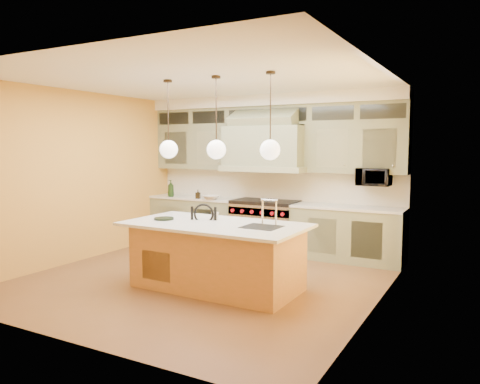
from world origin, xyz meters
The scene contains 18 objects.
floor centered at (0.00, 0.00, 0.00)m, with size 5.00×5.00×0.00m, color brown.
ceiling centered at (0.00, 0.00, 2.90)m, with size 5.00×5.00×0.00m, color white.
wall_back centered at (0.00, 2.50, 1.45)m, with size 5.00×5.00×0.00m, color gold.
wall_front centered at (0.00, -2.50, 1.45)m, with size 5.00×5.00×0.00m, color gold.
wall_left centered at (-2.50, 0.00, 1.45)m, with size 5.00×5.00×0.00m, color gold.
wall_right centered at (2.50, 0.00, 1.45)m, with size 5.00×5.00×0.00m, color gold.
back_cabinetry centered at (0.00, 2.23, 1.43)m, with size 5.00×0.77×2.90m.
range centered at (0.00, 2.14, 0.49)m, with size 1.20×0.74×0.96m.
kitchen_island centered at (0.41, -0.25, 0.47)m, with size 2.51×1.36×1.35m.
counter_stool centered at (0.16, -0.27, 0.66)m, with size 0.51×0.51×1.15m.
microwave centered at (1.95, 2.25, 1.45)m, with size 0.54×0.37×0.30m, color black.
oil_bottle_a centered at (-2.04, 1.96, 1.11)m, with size 0.13×0.13×0.34m, color black.
oil_bottle_b centered at (-1.36, 1.92, 1.03)m, with size 0.08×0.08×0.18m, color black.
fruit_bowl centered at (-1.05, 1.92, 0.98)m, with size 0.32×0.32×0.08m, color silver.
cup centered at (0.23, -0.02, 0.97)m, with size 0.11×0.11×0.11m, color beige.
pendant_left centered at (-0.40, -0.25, 1.95)m, with size 0.26×0.26×1.11m.
pendant_center centered at (0.40, -0.25, 1.95)m, with size 0.26×0.26×1.11m.
pendant_right centered at (1.20, -0.25, 1.95)m, with size 0.26×0.26×1.11m.
Camera 1 is at (3.71, -5.66, 1.97)m, focal length 35.00 mm.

